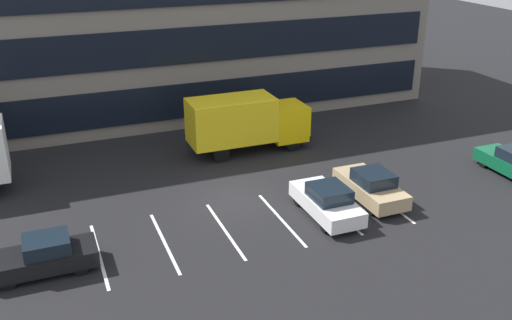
% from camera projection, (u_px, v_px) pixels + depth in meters
% --- Properties ---
extents(ground_plane, '(120.00, 120.00, 0.00)m').
position_uv_depth(ground_plane, '(234.00, 200.00, 28.99)').
color(ground_plane, black).
extents(office_building, '(38.49, 13.96, 14.40)m').
position_uv_depth(office_building, '(148.00, 5.00, 41.51)').
color(office_building, slate).
rests_on(office_building, ground_plane).
extents(lot_markings, '(14.14, 5.40, 0.01)m').
position_uv_depth(lot_markings, '(254.00, 225.00, 26.71)').
color(lot_markings, silver).
rests_on(lot_markings, ground_plane).
extents(box_truck_yellow_all, '(7.33, 2.43, 3.40)m').
position_uv_depth(box_truck_yellow_all, '(246.00, 121.00, 34.33)').
color(box_truck_yellow_all, yellow).
rests_on(box_truck_yellow_all, ground_plane).
extents(sedan_black, '(4.20, 1.76, 1.50)m').
position_uv_depth(sedan_black, '(44.00, 256.00, 22.96)').
color(sedan_black, black).
rests_on(sedan_black, ground_plane).
extents(sedan_white, '(1.85, 4.43, 1.59)m').
position_uv_depth(sedan_white, '(327.00, 201.00, 27.26)').
color(sedan_white, white).
rests_on(sedan_white, ground_plane).
extents(sedan_tan, '(1.86, 4.43, 1.59)m').
position_uv_depth(sedan_tan, '(371.00, 186.00, 28.78)').
color(sedan_tan, tan).
rests_on(sedan_tan, ground_plane).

